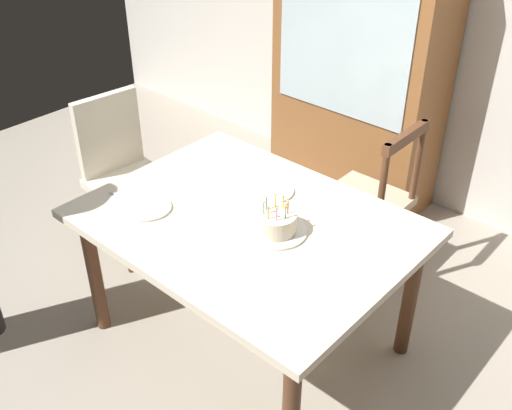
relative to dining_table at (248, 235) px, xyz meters
name	(u,v)px	position (x,y,z in m)	size (l,w,h in m)	color
ground	(249,337)	(0.00, 0.00, -0.65)	(6.40, 6.40, 0.00)	#9E9384
back_wall	(458,10)	(0.00, 1.85, 0.65)	(6.40, 0.10, 2.60)	beige
dining_table	(248,235)	(0.00, 0.00, 0.00)	(1.46, 1.10, 0.74)	beige
birthday_cake	(275,224)	(0.16, 0.01, 0.13)	(0.28, 0.28, 0.17)	silver
plate_near_celebrant	(148,208)	(-0.40, -0.25, 0.09)	(0.22, 0.22, 0.01)	silver
plate_far_side	(271,191)	(-0.07, 0.25, 0.09)	(0.22, 0.22, 0.01)	silver
fork_near_celebrant	(125,197)	(-0.56, -0.26, 0.09)	(0.18, 0.02, 0.01)	silver
fork_far_side	(249,179)	(-0.23, 0.26, 0.09)	(0.18, 0.02, 0.01)	silver
chair_spindle_back	(368,202)	(0.11, 0.87, -0.20)	(0.44, 0.44, 0.95)	tan
chair_upholstered	(122,167)	(-1.12, 0.13, -0.12)	(0.49, 0.48, 0.95)	beige
china_cabinet	(360,61)	(-0.45, 1.56, 0.30)	(1.10, 0.45, 1.90)	brown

